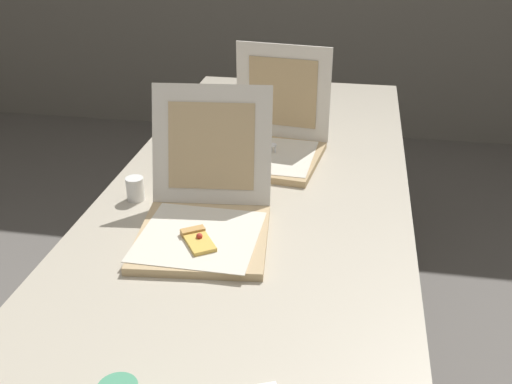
% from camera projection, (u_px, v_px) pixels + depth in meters
% --- Properties ---
extents(table, '(0.91, 2.25, 0.76)m').
position_uv_depth(table, '(259.00, 198.00, 1.85)').
color(table, '#BCB29E').
rests_on(table, ground).
extents(pizza_box_front, '(0.38, 0.47, 0.34)m').
position_uv_depth(pizza_box_front, '(204.00, 216.00, 1.55)').
color(pizza_box_front, tan).
rests_on(pizza_box_front, table).
extents(pizza_box_middle, '(0.37, 0.38, 0.36)m').
position_uv_depth(pizza_box_middle, '(272.00, 142.00, 1.99)').
color(pizza_box_middle, tan).
rests_on(pizza_box_middle, table).
extents(cup_white_near_center, '(0.05, 0.05, 0.07)m').
position_uv_depth(cup_white_near_center, '(135.00, 189.00, 1.72)').
color(cup_white_near_center, white).
rests_on(cup_white_near_center, table).
extents(cup_white_far, '(0.05, 0.05, 0.07)m').
position_uv_depth(cup_white_far, '(211.00, 126.00, 2.18)').
color(cup_white_far, white).
rests_on(cup_white_far, table).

